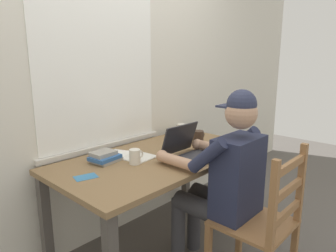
% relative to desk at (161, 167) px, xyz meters
% --- Properties ---
extents(ground_plane, '(8.00, 8.00, 0.00)m').
position_rel_desk_xyz_m(ground_plane, '(0.00, 0.00, -0.65)').
color(ground_plane, '#56514C').
extents(back_wall, '(6.00, 0.08, 2.60)m').
position_rel_desk_xyz_m(back_wall, '(-0.00, 0.48, 0.65)').
color(back_wall, silver).
rests_on(back_wall, ground).
extents(desk, '(1.54, 0.81, 0.74)m').
position_rel_desk_xyz_m(desk, '(0.00, 0.00, 0.00)').
color(desk, olive).
rests_on(desk, ground).
extents(seated_person, '(0.50, 0.60, 1.25)m').
position_rel_desk_xyz_m(seated_person, '(0.08, -0.48, 0.04)').
color(seated_person, '#232842').
rests_on(seated_person, ground).
extents(wooden_chair, '(0.42, 0.42, 0.95)m').
position_rel_desk_xyz_m(wooden_chair, '(0.08, -0.76, -0.19)').
color(wooden_chair, olive).
rests_on(wooden_chair, ground).
extents(laptop, '(0.33, 0.30, 0.23)m').
position_rel_desk_xyz_m(laptop, '(0.10, -0.18, 0.14)').
color(laptop, '#232328').
rests_on(laptop, desk).
extents(computer_mouse, '(0.06, 0.10, 0.03)m').
position_rel_desk_xyz_m(computer_mouse, '(0.37, -0.20, 0.10)').
color(computer_mouse, '#232328').
rests_on(computer_mouse, desk).
extents(coffee_mug_white, '(0.11, 0.07, 0.10)m').
position_rel_desk_xyz_m(coffee_mug_white, '(-0.24, -0.00, 0.14)').
color(coffee_mug_white, silver).
rests_on(coffee_mug_white, desk).
extents(coffee_mug_dark, '(0.13, 0.09, 0.10)m').
position_rel_desk_xyz_m(coffee_mug_dark, '(0.44, -0.00, 0.14)').
color(coffee_mug_dark, '#38281E').
rests_on(coffee_mug_dark, desk).
extents(coffee_mug_spare, '(0.11, 0.08, 0.10)m').
position_rel_desk_xyz_m(coffee_mug_spare, '(0.57, 0.29, 0.14)').
color(coffee_mug_spare, silver).
rests_on(coffee_mug_spare, desk).
extents(book_stack_main, '(0.21, 0.18, 0.07)m').
position_rel_desk_xyz_m(book_stack_main, '(-0.35, 0.18, 0.12)').
color(book_stack_main, gray).
rests_on(book_stack_main, desk).
extents(paper_pile_near_laptop, '(0.23, 0.22, 0.01)m').
position_rel_desk_xyz_m(paper_pile_near_laptop, '(-0.14, 0.08, 0.09)').
color(paper_pile_near_laptop, silver).
rests_on(paper_pile_near_laptop, desk).
extents(paper_pile_back_corner, '(0.24, 0.22, 0.00)m').
position_rel_desk_xyz_m(paper_pile_back_corner, '(-0.19, 0.24, 0.09)').
color(paper_pile_back_corner, white).
rests_on(paper_pile_back_corner, desk).
extents(landscape_photo_print, '(0.15, 0.12, 0.00)m').
position_rel_desk_xyz_m(landscape_photo_print, '(-0.59, 0.04, 0.09)').
color(landscape_photo_print, teal).
rests_on(landscape_photo_print, desk).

